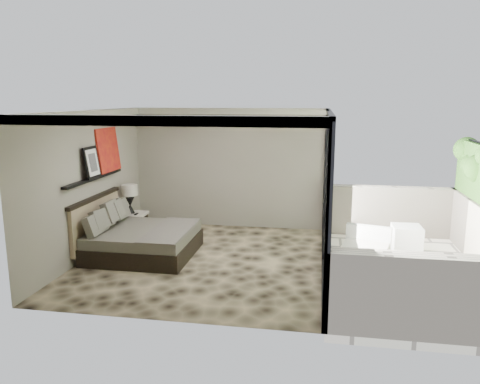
% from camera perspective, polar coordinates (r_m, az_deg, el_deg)
% --- Properties ---
extents(floor, '(5.00, 5.00, 0.00)m').
position_cam_1_polar(floor, '(8.99, -4.46, -8.28)').
color(floor, black).
rests_on(floor, ground).
extents(ceiling, '(4.50, 5.00, 0.02)m').
position_cam_1_polar(ceiling, '(8.47, -4.75, 9.79)').
color(ceiling, silver).
rests_on(ceiling, back_wall).
extents(back_wall, '(4.50, 0.02, 2.80)m').
position_cam_1_polar(back_wall, '(11.02, -1.38, 2.91)').
color(back_wall, gray).
rests_on(back_wall, floor).
extents(left_wall, '(0.02, 5.00, 2.80)m').
position_cam_1_polar(left_wall, '(9.43, -17.91, 0.93)').
color(left_wall, gray).
rests_on(left_wall, floor).
extents(glass_wall, '(0.08, 5.00, 2.80)m').
position_cam_1_polar(glass_wall, '(8.36, 10.52, 0.02)').
color(glass_wall, white).
rests_on(glass_wall, floor).
extents(terrace_slab, '(3.00, 5.00, 0.12)m').
position_cam_1_polar(terrace_slab, '(8.91, 20.00, -9.56)').
color(terrace_slab, beige).
rests_on(terrace_slab, ground).
extents(picture_ledge, '(0.12, 2.20, 0.05)m').
position_cam_1_polar(picture_ledge, '(9.47, -17.34, 1.63)').
color(picture_ledge, black).
rests_on(picture_ledge, left_wall).
extents(bed, '(1.98, 1.92, 1.09)m').
position_cam_1_polar(bed, '(9.38, -12.26, -5.58)').
color(bed, black).
rests_on(bed, floor).
extents(nightstand, '(0.58, 0.58, 0.56)m').
position_cam_1_polar(nightstand, '(10.70, -12.91, -3.75)').
color(nightstand, black).
rests_on(nightstand, floor).
extents(table_lamp, '(0.35, 0.35, 0.64)m').
position_cam_1_polar(table_lamp, '(10.56, -13.30, -0.36)').
color(table_lamp, black).
rests_on(table_lamp, nightstand).
extents(abstract_canvas, '(0.13, 0.90, 0.90)m').
position_cam_1_polar(abstract_canvas, '(10.03, -15.78, 4.97)').
color(abstract_canvas, '#B5590F').
rests_on(abstract_canvas, picture_ledge).
extents(framed_print, '(0.11, 0.50, 0.60)m').
position_cam_1_polar(framed_print, '(9.29, -17.62, 3.46)').
color(framed_print, black).
rests_on(framed_print, picture_ledge).
extents(ottoman, '(0.56, 0.56, 0.55)m').
position_cam_1_polar(ottoman, '(9.87, 19.62, -5.46)').
color(ottoman, silver).
rests_on(ottoman, terrace_slab).
extents(lounger, '(1.22, 1.83, 0.66)m').
position_cam_1_polar(lounger, '(8.61, 14.57, -8.06)').
color(lounger, silver).
rests_on(lounger, terrace_slab).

